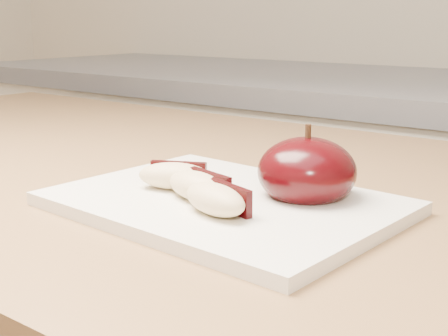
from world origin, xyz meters
The scene contains 5 objects.
cutting_board centered at (0.03, 0.40, 0.91)m, with size 0.28×0.20×0.01m, color silver.
apple_half centered at (0.08, 0.45, 0.93)m, with size 0.10×0.10×0.07m.
apple_wedge_a centered at (-0.02, 0.40, 0.92)m, with size 0.07×0.06×0.02m.
apple_wedge_b centered at (0.02, 0.39, 0.92)m, with size 0.07×0.05×0.02m.
apple_wedge_c centered at (0.05, 0.37, 0.92)m, with size 0.07×0.05×0.02m.
Camera 1 is at (0.33, 0.01, 1.06)m, focal length 50.00 mm.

